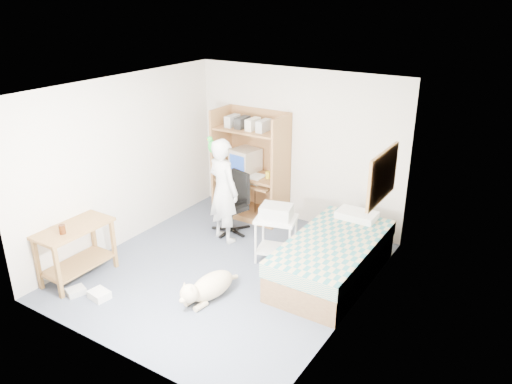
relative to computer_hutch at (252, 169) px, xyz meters
The scene contains 21 objects.
floor 2.05m from the computer_hutch, 68.06° to the right, with size 4.00×4.00×0.00m, color #474F60.
wall_back 0.86m from the computer_hutch, 20.54° to the left, with size 3.60×0.02×2.50m, color silver.
wall_right 3.07m from the computer_hutch, 34.80° to the right, with size 0.02×4.00×2.50m, color silver.
wall_left 2.10m from the computer_hutch, 122.33° to the right, with size 0.02×4.00×2.50m, color silver.
ceiling 2.52m from the computer_hutch, 68.06° to the right, with size 3.60×4.00×0.02m, color white.
computer_hutch is the anchor object (origin of this frame).
bed 2.35m from the computer_hutch, 29.29° to the right, with size 1.02×2.02×0.66m.
side_desk 3.08m from the computer_hutch, 106.14° to the right, with size 0.50×1.00×0.75m.
corkboard 2.69m from the computer_hutch, 18.72° to the right, with size 0.04×0.94×0.66m.
office_chair 0.84m from the computer_hutch, 81.99° to the right, with size 0.55×0.55×0.97m.
person 1.00m from the computer_hutch, 82.41° to the right, with size 0.59×0.38×1.61m, color silver.
parrot 1.17m from the computer_hutch, 94.11° to the right, with size 0.12×0.21×0.33m.
dog 2.65m from the computer_hutch, 69.31° to the right, with size 0.41×1.00×0.38m.
printer_cart 1.64m from the computer_hutch, 44.86° to the right, with size 0.65×0.57×0.66m.
printer 1.59m from the computer_hutch, 44.86° to the right, with size 0.42×0.32×0.18m, color #B4B3AF.
crt_monitor 0.19m from the computer_hutch, behind, with size 0.46×0.47×0.38m.
keyboard 0.22m from the computer_hutch, 72.77° to the right, with size 0.45×0.16×0.03m, color beige.
pencil_cup 0.38m from the computer_hutch, 13.40° to the right, with size 0.08×0.08×0.12m, color gold.
drink_glass 3.23m from the computer_hutch, 104.33° to the right, with size 0.08×0.08×0.12m, color #3F1C0A.
floor_box_a 3.24m from the computer_hutch, 94.49° to the right, with size 0.25×0.20×0.10m, color white.
floor_box_b 3.38m from the computer_hutch, 100.00° to the right, with size 0.18×0.22×0.08m, color beige.
Camera 1 is at (3.54, -4.82, 3.58)m, focal length 35.00 mm.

